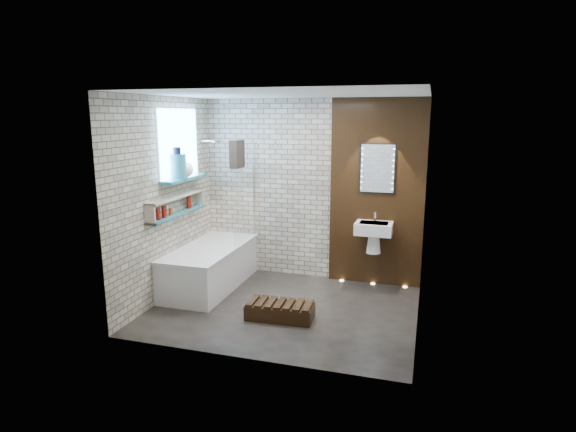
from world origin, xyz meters
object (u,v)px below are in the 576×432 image
(bathtub, at_px, (210,267))
(washbasin, at_px, (374,232))
(walnut_step, at_px, (280,311))
(bath_screen, at_px, (244,193))
(led_mirror, at_px, (377,169))

(bathtub, distance_m, washbasin, 2.32)
(bathtub, xyz_separation_m, walnut_step, (1.26, -0.75, -0.20))
(walnut_step, bearing_deg, washbasin, 56.37)
(bathtub, xyz_separation_m, bath_screen, (0.35, 0.44, 0.99))
(washbasin, height_order, led_mirror, led_mirror)
(bath_screen, bearing_deg, bathtub, -128.90)
(bath_screen, xyz_separation_m, washbasin, (1.82, 0.18, -0.49))
(bath_screen, bearing_deg, walnut_step, -52.72)
(bathtub, distance_m, walnut_step, 1.48)
(washbasin, height_order, walnut_step, washbasin)
(bath_screen, distance_m, led_mirror, 1.89)
(led_mirror, bearing_deg, bath_screen, -169.34)
(washbasin, distance_m, led_mirror, 0.88)
(bathtub, height_order, washbasin, washbasin)
(bathtub, relative_size, walnut_step, 2.21)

